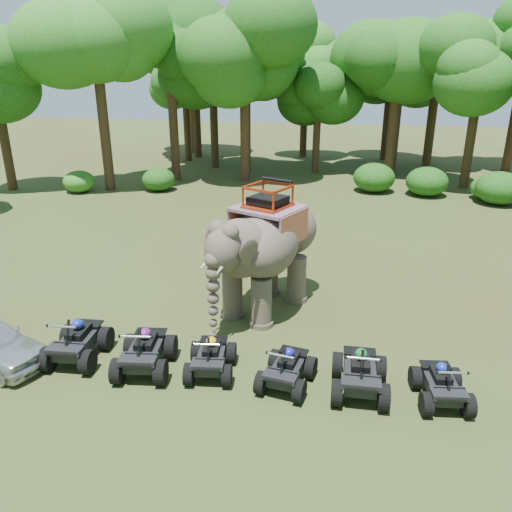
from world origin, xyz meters
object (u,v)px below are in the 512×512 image
(atv_0, at_px, (76,337))
(atv_1, at_px, (144,346))
(elephant, at_px, (266,248))
(atv_3, at_px, (287,364))
(atv_2, at_px, (211,353))
(atv_5, at_px, (442,380))
(atv_4, at_px, (360,368))

(atv_0, relative_size, atv_1, 0.99)
(elephant, distance_m, atv_3, 4.38)
(atv_0, bearing_deg, elephant, 37.58)
(atv_2, distance_m, atv_5, 5.50)
(atv_1, height_order, atv_4, atv_1)
(elephant, xyz_separation_m, atv_5, (4.79, -3.88, -1.46))
(elephant, distance_m, atv_2, 4.14)
(atv_3, bearing_deg, atv_2, -174.68)
(atv_1, xyz_separation_m, atv_2, (1.68, 0.18, -0.09))
(atv_2, bearing_deg, elephant, 71.95)
(atv_4, bearing_deg, atv_3, -179.01)
(elephant, bearing_deg, atv_0, -114.47)
(atv_2, relative_size, atv_5, 1.02)
(atv_1, bearing_deg, atv_3, -7.63)
(atv_2, xyz_separation_m, atv_3, (1.94, -0.15, 0.00))
(atv_3, xyz_separation_m, atv_4, (1.72, 0.08, 0.07))
(atv_1, relative_size, atv_2, 1.15)
(atv_1, distance_m, atv_2, 1.69)
(atv_3, bearing_deg, atv_5, 10.72)
(atv_1, bearing_deg, atv_2, -2.12)
(atv_2, height_order, atv_5, atv_2)
(elephant, distance_m, atv_4, 5.06)
(atv_1, bearing_deg, atv_4, -6.96)
(atv_3, bearing_deg, atv_0, -171.28)
(atv_4, bearing_deg, atv_1, 179.57)
(elephant, bearing_deg, atv_4, -29.01)
(elephant, xyz_separation_m, atv_3, (1.23, -3.95, -1.45))
(atv_5, bearing_deg, atv_3, 172.99)
(atv_4, bearing_deg, atv_0, 178.34)
(atv_2, bearing_deg, atv_0, 173.48)
(atv_4, bearing_deg, elephant, 125.67)
(elephant, distance_m, atv_1, 4.84)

